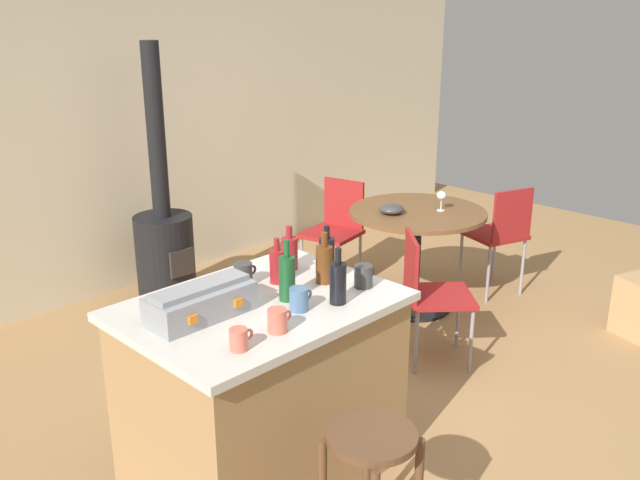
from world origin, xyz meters
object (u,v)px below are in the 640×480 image
object	(u,v)px
cup_0	(243,274)
cup_1	(239,339)
dining_table	(417,234)
serving_bowl	(391,209)
bottle_0	(338,282)
folding_chair_left	(336,226)
kitchen_island	(263,390)
bottle_5	(327,254)
cup_3	(299,299)
bottle_4	(289,252)
cup_4	(364,276)
wooden_stool	(371,473)
wood_stove	(164,242)
bottle_3	(277,266)
bottle_2	(287,277)
toolbox	(201,302)
bottle_1	(324,263)
wine_glass	(441,196)
folding_chair_near	(429,289)
folding_chair_far	(500,231)
cup_2	(278,320)

from	to	relation	value
cup_0	cup_1	world-z (taller)	cup_0
dining_table	serving_bowl	bearing A→B (deg)	156.45
bottle_0	cup_1	size ratio (longest dim) A/B	2.40
folding_chair_left	kitchen_island	bearing A→B (deg)	-144.53
kitchen_island	bottle_5	size ratio (longest dim) A/B	5.05
kitchen_island	cup_0	xyz separation A→B (m)	(0.08, 0.21, 0.51)
cup_1	dining_table	bearing A→B (deg)	21.92
bottle_5	cup_3	bearing A→B (deg)	-150.17
bottle_4	bottle_5	world-z (taller)	bottle_5
bottle_4	cup_1	distance (m)	0.89
cup_1	cup_4	size ratio (longest dim) A/B	0.87
wooden_stool	wood_stove	world-z (taller)	wood_stove
cup_0	cup_1	bearing A→B (deg)	-130.74
dining_table	bottle_3	bearing A→B (deg)	-162.98
bottle_2	cup_4	distance (m)	0.39
toolbox	bottle_1	xyz separation A→B (m)	(0.65, -0.10, 0.03)
toolbox	wine_glass	xyz separation A→B (m)	(2.48, 0.52, -0.11)
bottle_5	serving_bowl	world-z (taller)	bottle_5
bottle_3	cup_4	world-z (taller)	bottle_3
wooden_stool	dining_table	size ratio (longest dim) A/B	0.68
folding_chair_left	wine_glass	distance (m)	0.95
kitchen_island	cup_0	size ratio (longest dim) A/B	9.66
folding_chair_near	bottle_4	world-z (taller)	bottle_4
folding_chair_far	folding_chair_left	size ratio (longest dim) A/B	1.02
toolbox	cup_4	xyz separation A→B (m)	(0.74, -0.27, -0.02)
folding_chair_near	wooden_stool	bearing A→B (deg)	-150.45
folding_chair_near	bottle_3	size ratio (longest dim) A/B	3.79
cup_4	cup_0	bearing A→B (deg)	132.29
wooden_stool	serving_bowl	bearing A→B (deg)	37.67
bottle_0	kitchen_island	bearing A→B (deg)	132.49
dining_table	bottle_0	distance (m)	2.12
bottle_5	serving_bowl	size ratio (longest dim) A/B	1.33
cup_1	toolbox	bearing A→B (deg)	78.06
kitchen_island	folding_chair_far	xyz separation A→B (m)	(2.75, 0.39, 0.06)
bottle_1	cup_3	xyz separation A→B (m)	(-0.31, -0.15, -0.05)
cup_0	wood_stove	bearing A→B (deg)	67.99
folding_chair_left	wooden_stool	bearing A→B (deg)	-134.04
kitchen_island	cup_1	xyz separation A→B (m)	(-0.35, -0.29, 0.50)
folding_chair_far	bottle_0	size ratio (longest dim) A/B	3.37
cup_3	wine_glass	world-z (taller)	cup_3
wood_stove	wooden_stool	bearing A→B (deg)	-108.79
folding_chair_near	cup_4	size ratio (longest dim) A/B	6.82
toolbox	bottle_2	distance (m)	0.40
bottle_3	cup_2	xyz separation A→B (m)	(-0.35, -0.40, -0.04)
bottle_0	wine_glass	distance (m)	2.14
cup_3	serving_bowl	bearing A→B (deg)	27.92
folding_chair_far	bottle_1	xyz separation A→B (m)	(-2.39, -0.44, 0.49)
serving_bowl	folding_chair_near	bearing A→B (deg)	-122.35
bottle_5	cup_2	world-z (taller)	bottle_5
folding_chair_left	bottle_1	size ratio (longest dim) A/B	3.40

